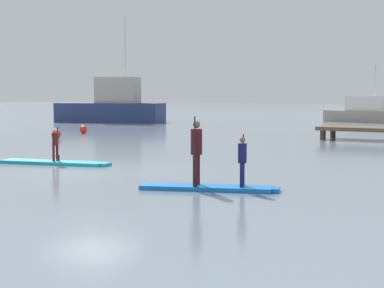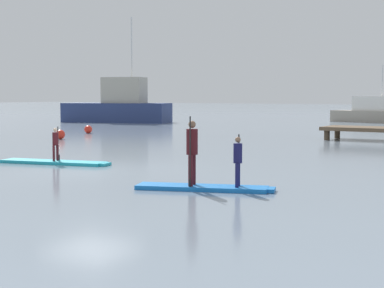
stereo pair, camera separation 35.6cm
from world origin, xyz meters
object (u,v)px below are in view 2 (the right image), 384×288
at_px(mooring_buoy_near, 60,135).
at_px(mooring_buoy_mid, 88,129).
at_px(fishing_boat_green_midground, 119,107).
at_px(paddleboard_near, 55,162).
at_px(paddler_child_front, 238,159).
at_px(paddleboard_far, 205,188).
at_px(paddler_child_solo, 56,142).
at_px(motor_boat_small_navy, 374,112).
at_px(paddler_adult, 192,148).

bearing_deg(mooring_buoy_near, mooring_buoy_mid, 114.99).
xyz_separation_m(fishing_boat_green_midground, mooring_buoy_near, (9.46, -16.35, -1.02)).
relative_size(paddleboard_near, paddler_child_front, 3.13).
bearing_deg(paddleboard_far, mooring_buoy_near, 144.84).
distance_m(paddler_child_solo, mooring_buoy_mid, 15.89).
bearing_deg(motor_boat_small_navy, mooring_buoy_mid, -113.69).
height_order(paddleboard_far, paddler_child_front, paddler_child_front).
height_order(paddler_child_front, motor_boat_small_navy, motor_boat_small_navy).
height_order(paddler_adult, fishing_boat_green_midground, fishing_boat_green_midground).
xyz_separation_m(paddleboard_near, mooring_buoy_near, (-7.72, 8.18, 0.19)).
bearing_deg(paddleboard_near, mooring_buoy_near, 133.33).
relative_size(paddler_child_solo, paddleboard_far, 0.34).
bearing_deg(fishing_boat_green_midground, mooring_buoy_near, -59.93).
relative_size(mooring_buoy_near, mooring_buoy_mid, 1.05).
bearing_deg(mooring_buoy_near, paddler_child_front, -33.14).
height_order(paddleboard_near, paddler_adult, paddler_adult).
distance_m(paddler_adult, motor_boat_small_navy, 38.00).
distance_m(motor_boat_small_navy, mooring_buoy_near, 28.14).
distance_m(mooring_buoy_near, mooring_buoy_mid, 4.81).
height_order(paddler_child_solo, paddler_adult, paddler_adult).
xyz_separation_m(paddler_child_front, mooring_buoy_mid, (-17.42, 14.41, -0.53)).
height_order(paddler_child_solo, motor_boat_small_navy, motor_boat_small_navy).
relative_size(paddler_child_front, fishing_boat_green_midground, 0.14).
bearing_deg(paddleboard_far, paddleboard_near, 162.86).
relative_size(paddler_adult, mooring_buoy_mid, 3.61).
distance_m(paddler_child_front, mooring_buoy_mid, 22.61).
bearing_deg(fishing_boat_green_midground, paddler_child_solo, -54.95).
distance_m(paddleboard_near, paddleboard_far, 7.26).
height_order(paddleboard_far, motor_boat_small_navy, motor_boat_small_navy).
xyz_separation_m(paddleboard_far, paddler_adult, (-0.29, -0.11, 0.93)).
bearing_deg(paddler_child_front, paddler_child_solo, 166.20).
bearing_deg(mooring_buoy_near, paddler_adult, -35.98).
relative_size(paddleboard_near, motor_boat_small_navy, 0.53).
distance_m(paddler_child_front, mooring_buoy_near, 18.38).
xyz_separation_m(fishing_boat_green_midground, motor_boat_small_navy, (17.37, 10.66, -0.46)).
bearing_deg(mooring_buoy_mid, paddler_adult, -42.05).
height_order(paddler_child_solo, paddler_child_front, paddler_child_front).
xyz_separation_m(paddler_child_solo, fishing_boat_green_midground, (-17.19, 24.51, 0.56)).
distance_m(paddler_child_solo, motor_boat_small_navy, 35.17).
height_order(paddleboard_far, paddler_adult, paddler_adult).
bearing_deg(paddleboard_near, paddler_child_solo, 53.43).
bearing_deg(paddler_child_solo, paddleboard_near, -126.57).
relative_size(paddleboard_near, paddler_child_solo, 3.44).
bearing_deg(mooring_buoy_mid, paddleboard_near, -52.14).
bearing_deg(mooring_buoy_near, paddleboard_near, -46.67).
bearing_deg(paddler_child_front, mooring_buoy_mid, 140.41).
xyz_separation_m(paddler_child_front, mooring_buoy_near, (-15.39, 10.05, -0.52)).
xyz_separation_m(paddler_child_solo, paddler_child_front, (7.66, -1.88, 0.06)).
bearing_deg(paddler_child_solo, paddler_adult, -18.85).
bearing_deg(paddler_adult, paddler_child_solo, 161.15).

